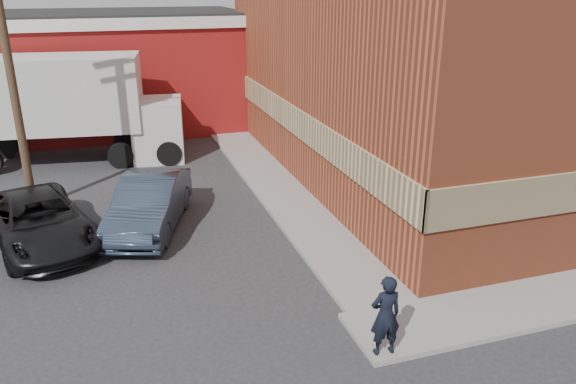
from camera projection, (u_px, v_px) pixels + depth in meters
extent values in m
plane|color=#28282B|center=(359.00, 314.00, 12.53)|extent=(90.00, 90.00, 0.00)
cube|color=#A5482A|center=(468.00, 50.00, 21.41)|extent=(14.00, 18.00, 9.00)
cube|color=#D8B685|center=(293.00, 120.00, 20.15)|extent=(0.08, 18.16, 1.00)
cube|color=gray|center=(271.00, 181.00, 20.69)|extent=(1.80, 18.00, 0.12)
cube|color=maroon|center=(80.00, 77.00, 27.70)|extent=(16.00, 8.00, 5.00)
cube|color=silver|center=(72.00, 19.00, 26.73)|extent=(16.30, 8.30, 0.50)
cube|color=black|center=(71.00, 13.00, 26.62)|extent=(16.00, 8.00, 0.10)
cylinder|color=#4F3827|center=(10.00, 69.00, 16.78)|extent=(0.26, 0.26, 9.00)
imported|color=black|center=(385.00, 315.00, 10.76)|extent=(0.64, 0.43, 1.69)
imported|color=#2E3A4D|center=(150.00, 203.00, 16.66)|extent=(3.11, 5.05, 1.57)
imported|color=black|center=(39.00, 221.00, 15.61)|extent=(3.77, 5.59, 1.42)
cube|color=silver|center=(53.00, 94.00, 21.97)|extent=(6.95, 3.54, 2.88)
cube|color=#1B6839|center=(47.00, 112.00, 20.89)|extent=(6.37, 0.89, 0.89)
cube|color=silver|center=(168.00, 129.00, 23.25)|extent=(2.31, 2.69, 2.44)
cylinder|color=black|center=(5.00, 146.00, 23.40)|extent=(1.03, 0.46, 1.00)
cylinder|color=black|center=(121.00, 156.00, 22.17)|extent=(1.03, 0.46, 1.00)
cylinder|color=black|center=(126.00, 141.00, 24.21)|extent=(1.03, 0.46, 1.00)
cylinder|color=black|center=(169.00, 153.00, 22.49)|extent=(1.03, 0.46, 1.00)
cylinder|color=black|center=(170.00, 139.00, 24.53)|extent=(1.03, 0.46, 1.00)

